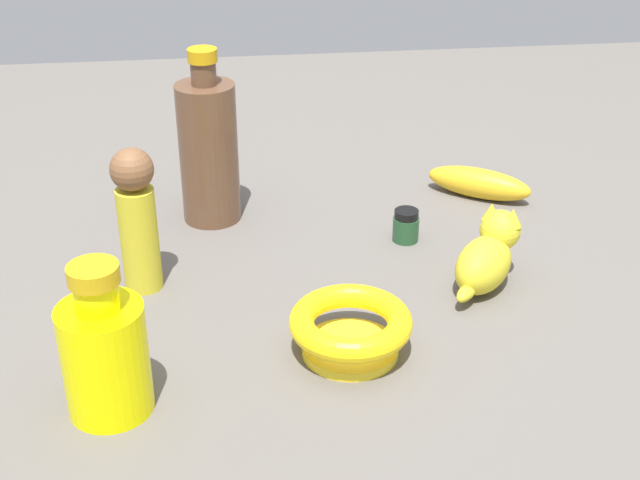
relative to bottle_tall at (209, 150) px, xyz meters
name	(u,v)px	position (x,y,z in m)	size (l,w,h in m)	color
ground	(320,299)	(-0.23, -0.12, -0.10)	(2.00, 2.00, 0.00)	#5B5651
bottle_tall	(209,150)	(0.00, 0.00, 0.00)	(0.08, 0.08, 0.24)	brown
bottle_short	(105,353)	(-0.40, 0.10, -0.04)	(0.08, 0.08, 0.16)	#F7EC05
cat_figurine	(488,256)	(-0.22, -0.33, -0.06)	(0.11, 0.11, 0.09)	gold
bowl	(351,327)	(-0.34, -0.14, -0.07)	(0.13, 0.13, 0.05)	yellow
banana	(479,183)	(0.02, -0.39, -0.08)	(0.15, 0.04, 0.04)	gold
person_figure_adult	(137,217)	(-0.18, 0.09, -0.01)	(0.05, 0.05, 0.18)	gold
nail_polish_jar	(406,225)	(-0.10, -0.25, -0.08)	(0.03, 0.03, 0.04)	#214929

